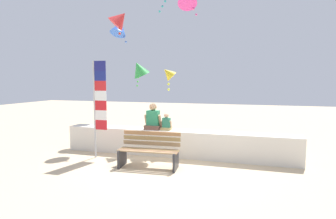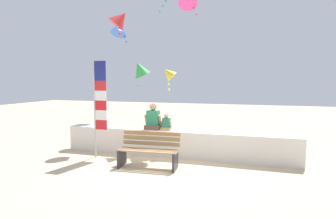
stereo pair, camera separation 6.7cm
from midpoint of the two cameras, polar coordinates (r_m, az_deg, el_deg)
name	(u,v)px [view 2 (the right image)]	position (r m, az deg, el deg)	size (l,w,h in m)	color
ground_plane	(167,164)	(7.59, 0.00, -10.96)	(40.00, 40.00, 0.00)	#C9B08B
seawall_ledge	(176,143)	(8.32, 1.84, -6.77)	(6.84, 0.57, 0.76)	silver
park_bench	(149,151)	(7.26, -3.61, -8.37)	(1.56, 0.71, 0.88)	#A6845B
person_adult	(153,119)	(8.37, -2.79, -1.95)	(0.51, 0.37, 0.78)	brown
person_child	(166,123)	(8.26, -0.09, -2.82)	(0.33, 0.24, 0.50)	tan
flag_banner	(98,101)	(8.16, -13.65, 1.64)	(0.40, 0.05, 2.74)	#B7B7BC
kite_red	(120,19)	(10.18, -9.37, 17.59)	(0.98, 0.88, 0.98)	red
kite_green	(140,69)	(12.21, -5.52, 8.14)	(1.13, 1.10, 1.18)	green
kite_blue	(120,28)	(11.18, -9.43, 15.90)	(0.79, 0.90, 0.95)	blue
kite_yellow	(168,73)	(9.22, 0.30, 7.30)	(0.61, 0.59, 0.85)	yellow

